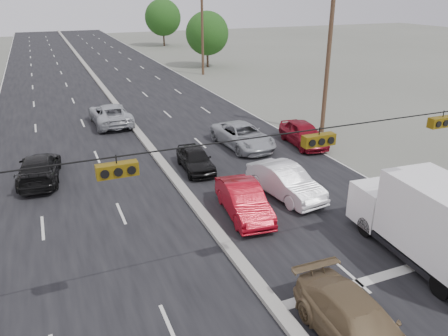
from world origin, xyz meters
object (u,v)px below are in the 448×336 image
(utility_pole_right_c, at_px, (202,31))
(queue_car_c, at_px, (243,136))
(tree_right_mid, at_px, (207,33))
(oncoming_near, at_px, (39,168))
(tan_sedan, at_px, (359,327))
(queue_car_a, at_px, (195,159))
(oncoming_far, at_px, (110,114))
(utility_pole_right_b, at_px, (328,61))
(queue_car_e, at_px, (303,134))
(box_truck, at_px, (430,222))
(red_sedan, at_px, (244,201))
(queue_car_b, at_px, (285,182))
(tree_right_far, at_px, (163,17))

(utility_pole_right_c, height_order, queue_car_c, utility_pole_right_c)
(tree_right_mid, height_order, oncoming_near, tree_right_mid)
(tan_sedan, bearing_deg, tree_right_mid, 75.15)
(queue_car_a, height_order, oncoming_far, oncoming_far)
(utility_pole_right_b, height_order, utility_pole_right_c, same)
(queue_car_a, height_order, queue_car_e, queue_car_e)
(utility_pole_right_c, height_order, box_truck, utility_pole_right_c)
(red_sedan, height_order, oncoming_near, red_sedan)
(utility_pole_right_b, height_order, oncoming_far, utility_pole_right_b)
(oncoming_far, bearing_deg, box_truck, 107.62)
(utility_pole_right_c, relative_size, queue_car_a, 2.55)
(box_truck, distance_m, queue_car_c, 14.55)
(utility_pole_right_c, relative_size, oncoming_near, 2.00)
(queue_car_b, distance_m, queue_car_e, 8.08)
(tree_right_far, bearing_deg, oncoming_near, -111.89)
(box_truck, bearing_deg, utility_pole_right_b, 72.97)
(tan_sedan, xyz_separation_m, queue_car_b, (3.16, 9.53, 0.07))
(box_truck, xyz_separation_m, queue_car_c, (-0.81, 14.50, -0.94))
(tree_right_mid, relative_size, tree_right_far, 0.88)
(tan_sedan, xyz_separation_m, queue_car_c, (4.34, 17.04, 0.04))
(utility_pole_right_b, bearing_deg, queue_car_b, -133.76)
(tan_sedan, bearing_deg, queue_car_e, 63.66)
(queue_car_e, bearing_deg, tree_right_mid, 85.91)
(oncoming_near, xyz_separation_m, oncoming_far, (5.30, 9.34, 0.07))
(tan_sedan, distance_m, queue_car_c, 17.58)
(tree_right_mid, distance_m, queue_car_c, 32.35)
(tree_right_far, height_order, queue_car_b, tree_right_far)
(queue_car_a, xyz_separation_m, queue_car_c, (4.18, 2.55, 0.09))
(queue_car_c, bearing_deg, tan_sedan, -108.54)
(box_truck, bearing_deg, tree_right_mid, 83.66)
(box_truck, relative_size, red_sedan, 1.48)
(box_truck, distance_m, queue_car_b, 7.33)
(tan_sedan, height_order, queue_car_a, tan_sedan)
(queue_car_c, relative_size, queue_car_e, 1.18)
(tree_right_far, bearing_deg, tan_sedan, -101.34)
(oncoming_far, bearing_deg, queue_car_b, 108.91)
(utility_pole_right_c, distance_m, queue_car_a, 30.70)
(queue_car_c, bearing_deg, queue_car_a, -152.91)
(queue_car_a, bearing_deg, tree_right_far, 79.66)
(tree_right_far, relative_size, oncoming_far, 1.43)
(queue_car_c, distance_m, oncoming_near, 12.46)
(utility_pole_right_b, relative_size, red_sedan, 2.23)
(red_sedan, bearing_deg, utility_pole_right_c, 79.42)
(utility_pole_right_c, height_order, tree_right_mid, utility_pole_right_c)
(tan_sedan, bearing_deg, queue_car_a, 90.39)
(tree_right_far, distance_m, queue_car_e, 57.49)
(utility_pole_right_b, xyz_separation_m, queue_car_e, (-2.90, -1.98, -4.32))
(queue_car_e, xyz_separation_m, oncoming_far, (-11.00, 9.82, 0.01))
(tree_right_far, height_order, red_sedan, tree_right_far)
(tree_right_mid, bearing_deg, utility_pole_right_c, -116.57)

